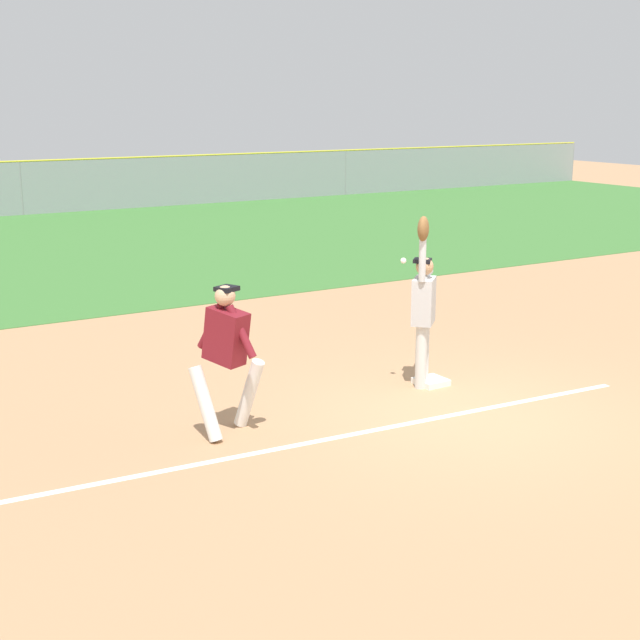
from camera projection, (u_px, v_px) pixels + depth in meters
name	position (u px, v px, depth m)	size (l,w,h in m)	color
ground_plane	(456.00, 411.00, 10.95)	(71.68, 71.68, 0.00)	tan
outfield_grass	(94.00, 247.00, 23.12)	(49.91, 15.24, 0.01)	#3D7533
chalk_foul_line	(175.00, 469.00, 9.25)	(12.00, 0.10, 0.01)	white
first_base	(431.00, 382.00, 11.98)	(0.38, 0.38, 0.08)	white
fielder	(423.00, 303.00, 11.66)	(0.72, 0.71, 2.28)	silver
runner	(226.00, 349.00, 9.98)	(0.89, 0.81, 1.72)	white
baseball	(403.00, 261.00, 11.34)	(0.07, 0.07, 0.07)	white
outfield_fence	(21.00, 188.00, 29.26)	(49.99, 0.08, 1.77)	#93999E
parked_car_blue	(68.00, 181.00, 33.90)	(4.56, 2.44, 1.25)	#23389E
parked_car_silver	(197.00, 177.00, 35.89)	(4.59, 2.52, 1.25)	#B7B7BC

